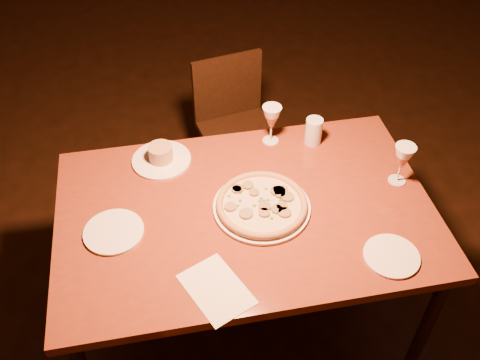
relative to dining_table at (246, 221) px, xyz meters
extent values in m
plane|color=black|center=(0.29, 0.21, -0.67)|extent=(7.00, 7.00, 0.00)
cube|color=maroon|center=(0.00, 0.00, 0.05)|extent=(1.39, 0.90, 0.04)
cylinder|color=black|center=(-0.63, 0.38, -0.32)|extent=(0.05, 0.05, 0.70)
cylinder|color=black|center=(0.63, -0.38, -0.32)|extent=(0.05, 0.05, 0.70)
cylinder|color=black|center=(0.63, 0.39, -0.32)|extent=(0.05, 0.05, 0.70)
cube|color=black|center=(0.13, 0.83, -0.27)|extent=(0.44, 0.44, 0.04)
cube|color=black|center=(0.09, 1.00, -0.08)|extent=(0.37, 0.10, 0.36)
cylinder|color=black|center=(0.01, 0.66, -0.48)|extent=(0.03, 0.03, 0.38)
cylinder|color=black|center=(-0.05, 0.95, -0.48)|extent=(0.03, 0.03, 0.38)
cylinder|color=black|center=(0.31, 0.71, -0.48)|extent=(0.03, 0.03, 0.38)
cylinder|color=black|center=(0.25, 1.01, -0.48)|extent=(0.03, 0.03, 0.38)
cylinder|color=white|center=(0.06, -0.01, 0.07)|extent=(0.36, 0.36, 0.01)
cylinder|color=beige|center=(0.06, -0.01, 0.08)|extent=(0.33, 0.33, 0.01)
torus|color=tan|center=(0.06, -0.01, 0.09)|extent=(0.34, 0.34, 0.03)
cylinder|color=white|center=(-0.28, 0.32, 0.07)|extent=(0.24, 0.24, 0.01)
cylinder|color=tan|center=(-0.28, 0.32, 0.11)|extent=(0.10, 0.10, 0.06)
cylinder|color=silver|center=(0.35, 0.33, 0.12)|extent=(0.07, 0.07, 0.12)
cylinder|color=white|center=(-0.48, -0.03, 0.07)|extent=(0.21, 0.21, 0.01)
cylinder|color=white|center=(0.44, -0.31, 0.07)|extent=(0.19, 0.19, 0.01)
cube|color=white|center=(-0.16, -0.33, 0.07)|extent=(0.25, 0.29, 0.00)
camera|label=1|loc=(-0.26, -1.31, 1.51)|focal=40.00mm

